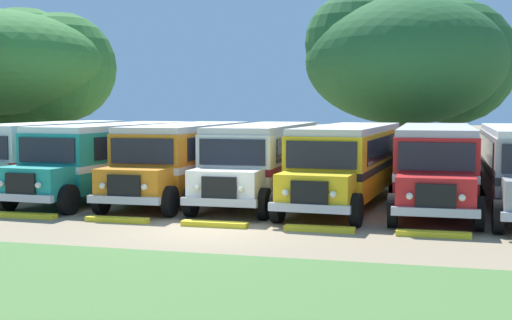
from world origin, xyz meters
name	(u,v)px	position (x,y,z in m)	size (l,w,h in m)	color
ground_plane	(208,230)	(0.00, 0.00, 0.00)	(220.00, 220.00, 0.00)	#937F60
foreground_grass_strip	(77,301)	(0.00, -7.46, 0.00)	(80.00, 8.95, 0.01)	#4C7538
parked_bus_slot_0	(47,153)	(-9.56, 7.28, 1.58)	(2.69, 10.84, 2.82)	silver
parked_bus_slot_1	(113,155)	(-6.12, 6.47, 1.58)	(3.35, 10.94, 2.82)	teal
parked_bus_slot_2	(187,156)	(-3.16, 6.82, 1.58)	(2.75, 10.85, 2.82)	orange
parked_bus_slot_3	(264,157)	(-0.12, 7.08, 1.58)	(2.73, 10.85, 2.82)	silver
parked_bus_slot_4	(348,160)	(3.16, 6.56, 1.58)	(3.29, 10.93, 2.82)	yellow
parked_bus_slot_5	(436,161)	(6.24, 6.72, 1.58)	(2.74, 10.85, 2.82)	red
curb_wheelstop_1	(27,216)	(-6.24, 0.61, 0.07)	(2.00, 0.36, 0.15)	yellow
curb_wheelstop_2	(117,220)	(-3.12, 0.61, 0.07)	(2.00, 0.36, 0.15)	yellow
curb_wheelstop_3	(214,224)	(0.00, 0.61, 0.07)	(2.00, 0.36, 0.15)	yellow
curb_wheelstop_4	(320,229)	(3.12, 0.61, 0.07)	(2.00, 0.36, 0.15)	yellow
curb_wheelstop_5	(433,234)	(6.24, 0.61, 0.07)	(2.00, 0.36, 0.15)	yellow
broad_shade_tree	(411,59)	(4.79, 19.09, 5.97)	(10.94, 10.77, 9.41)	brown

